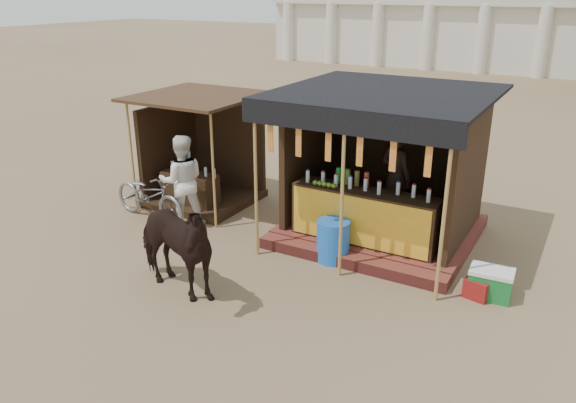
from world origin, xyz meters
The scene contains 9 objects.
ground centered at (0.00, 0.00, 0.00)m, with size 120.00×120.00×0.00m, color #846B4C.
main_stall centered at (1.01, 3.36, 1.03)m, with size 3.60×3.61×2.78m.
secondary_stall centered at (-3.17, 3.24, 0.85)m, with size 2.40×2.40×2.38m.
cow centered at (-0.99, -0.22, 0.80)m, with size 0.86×1.89×1.60m, color black.
motorbike centered at (-3.37, 1.85, 0.52)m, with size 0.68×1.96×1.03m, color gray.
bystander centered at (-2.59, 1.98, 0.91)m, with size 0.89×0.69×1.83m, color white.
blue_barrel centered at (0.67, 2.00, 0.37)m, with size 0.57×0.57×0.74m, color blue.
red_crate centered at (3.14, 2.00, 0.15)m, with size 0.37×0.40×0.31m, color maroon.
cooler centered at (3.29, 2.07, 0.23)m, with size 0.67×0.48×0.46m.
Camera 1 is at (4.31, -6.01, 4.45)m, focal length 35.00 mm.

